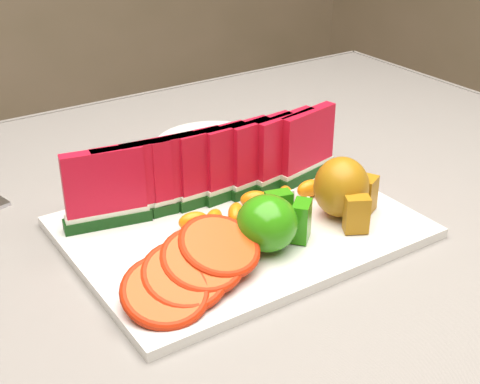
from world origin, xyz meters
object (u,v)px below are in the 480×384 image
(platter, at_px, (240,227))
(apple_cluster, at_px, (271,222))
(pear_cluster, at_px, (344,189))
(side_plate, at_px, (213,145))

(platter, relative_size, apple_cluster, 3.77)
(pear_cluster, height_order, side_plate, pear_cluster)
(platter, xyz_separation_m, side_plate, (0.11, 0.24, -0.00))
(platter, relative_size, pear_cluster, 4.28)
(platter, xyz_separation_m, apple_cluster, (-0.00, -0.06, 0.04))
(pear_cluster, xyz_separation_m, side_plate, (-0.01, 0.29, -0.05))
(side_plate, bearing_deg, pear_cluster, -88.73)
(platter, bearing_deg, apple_cluster, -90.12)
(apple_cluster, relative_size, pear_cluster, 1.13)
(platter, bearing_deg, side_plate, 65.65)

